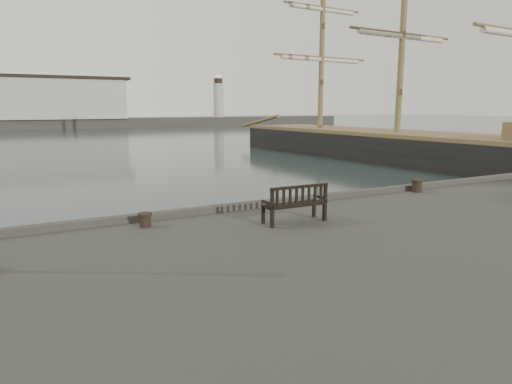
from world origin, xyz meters
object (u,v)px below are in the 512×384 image
bollard_left (145,220)px  bench (295,211)px  tall_ship_main (396,153)px  bollard_right (417,186)px

bollard_left → bench: bearing=-20.8°
bollard_left → tall_ship_main: (25.74, 17.42, -1.05)m
bollard_right → tall_ship_main: tall_ship_main is taller
bollard_left → bollard_right: size_ratio=0.80×
bollard_right → bollard_left: bearing=-178.5°
bench → bollard_left: bench is taller
bollard_left → bollard_right: bollard_right is taller
bench → tall_ship_main: tall_ship_main is taller
bench → bollard_left: 3.79m
bench → tall_ship_main: bearing=40.9°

